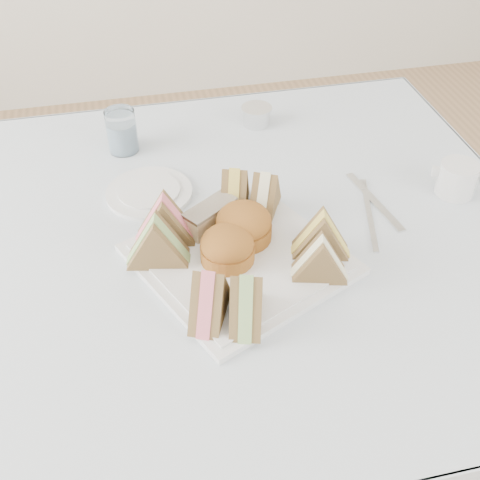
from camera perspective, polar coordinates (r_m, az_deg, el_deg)
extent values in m
plane|color=#9E7751|center=(1.68, 1.41, -18.77)|extent=(4.00, 4.00, 0.00)
cube|color=brown|center=(1.37, 1.67, -11.01)|extent=(0.90, 0.90, 0.74)
cube|color=silver|center=(1.10, 2.04, 0.97)|extent=(1.02, 1.02, 0.01)
cube|color=silver|center=(1.03, 0.00, -1.84)|extent=(0.41, 0.41, 0.01)
cylinder|color=#9B5627|center=(1.00, -1.22, -0.65)|extent=(0.13, 0.13, 0.06)
cylinder|color=#9B5627|center=(1.04, 0.35, 1.49)|extent=(0.14, 0.14, 0.07)
cube|color=beige|center=(1.07, -2.84, 2.22)|extent=(0.11, 0.09, 0.05)
cylinder|color=silver|center=(1.19, -8.60, 4.46)|extent=(0.18, 0.18, 0.01)
cylinder|color=white|center=(1.31, -11.15, 10.10)|extent=(0.07, 0.07, 0.09)
cylinder|color=silver|center=(1.40, 1.58, 11.62)|extent=(0.09, 0.09, 0.04)
cube|color=silver|center=(1.19, 12.60, 3.62)|extent=(0.05, 0.19, 0.00)
cube|color=silver|center=(1.14, 12.23, 1.90)|extent=(0.06, 0.18, 0.00)
cylinder|color=silver|center=(1.24, 19.89, 5.46)|extent=(0.10, 0.10, 0.07)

